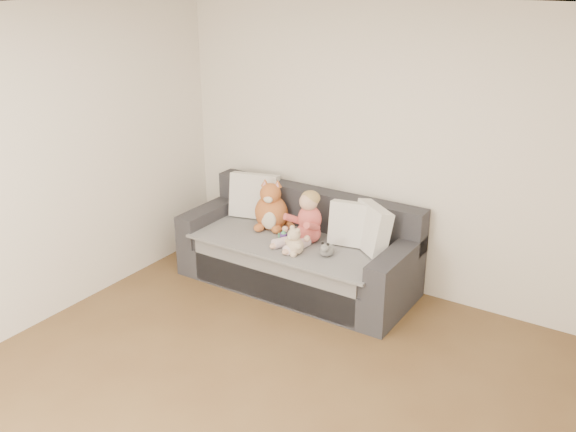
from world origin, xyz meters
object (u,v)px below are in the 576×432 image
object	(u,v)px
toddler	(306,222)
plush_cat	(271,210)
sippy_cup	(284,236)
sofa	(299,253)
teddy_bear	(294,243)

from	to	relation	value
toddler	plush_cat	xyz separation A→B (m)	(-0.46, 0.12, -0.02)
sippy_cup	sofa	bearing A→B (deg)	71.84
teddy_bear	sofa	bearing A→B (deg)	136.24
toddler	teddy_bear	bearing A→B (deg)	-65.69
plush_cat	teddy_bear	world-z (taller)	plush_cat
toddler	teddy_bear	size ratio (longest dim) A/B	1.94
sofa	teddy_bear	size ratio (longest dim) A/B	8.39
toddler	sofa	bearing A→B (deg)	165.47
sofa	plush_cat	size ratio (longest dim) A/B	4.32
sippy_cup	toddler	bearing A→B (deg)	31.56
plush_cat	teddy_bear	xyz separation A→B (m)	(0.50, -0.38, -0.08)
plush_cat	toddler	bearing A→B (deg)	-33.69
sofa	teddy_bear	bearing A→B (deg)	-64.93
sofa	sippy_cup	bearing A→B (deg)	-108.16
sofa	teddy_bear	xyz separation A→B (m)	(0.16, -0.33, 0.27)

